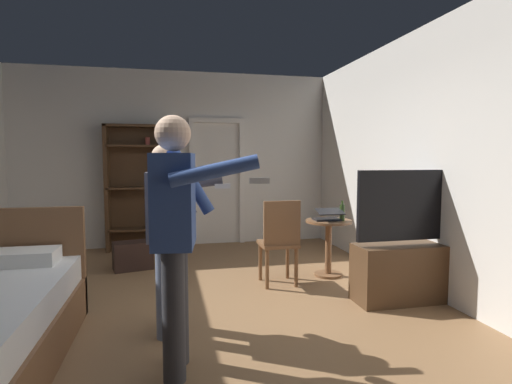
{
  "coord_description": "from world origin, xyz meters",
  "views": [
    {
      "loc": [
        -0.17,
        -3.46,
        1.47
      ],
      "look_at": [
        0.63,
        0.14,
        1.15
      ],
      "focal_mm": 28.34,
      "sensor_mm": 36.0,
      "label": 1
    }
  ],
  "objects": [
    {
      "name": "side_table",
      "position": [
        1.78,
        1.16,
        0.47
      ],
      "size": [
        0.57,
        0.57,
        0.7
      ],
      "color": "brown",
      "rests_on": "ground_plane"
    },
    {
      "name": "person_striped_shirt",
      "position": [
        -0.17,
        -0.07,
        0.9
      ],
      "size": [
        0.65,
        0.61,
        1.58
      ],
      "color": "slate",
      "rests_on": "ground_plane"
    },
    {
      "name": "ground_plane",
      "position": [
        0.0,
        0.0,
        0.0
      ],
      "size": [
        7.45,
        7.45,
        0.0
      ],
      "primitive_type": "plane",
      "color": "olive"
    },
    {
      "name": "laptop",
      "position": [
        1.75,
        1.12,
        0.75
      ],
      "size": [
        0.33,
        0.34,
        0.16
      ],
      "color": "black",
      "rests_on": "side_table"
    },
    {
      "name": "wall_back",
      "position": [
        0.0,
        3.45,
        1.44
      ],
      "size": [
        5.36,
        0.12,
        2.89
      ],
      "primitive_type": "cube",
      "color": "silver",
      "rests_on": "ground_plane"
    },
    {
      "name": "bookshelf",
      "position": [
        -0.61,
        3.22,
        1.07
      ],
      "size": [
        1.0,
        0.32,
        1.98
      ],
      "color": "#4C331E",
      "rests_on": "ground_plane"
    },
    {
      "name": "doorway_frame",
      "position": [
        0.67,
        3.37,
        1.22
      ],
      "size": [
        0.93,
        0.08,
        2.13
      ],
      "color": "white",
      "rests_on": "ground_plane"
    },
    {
      "name": "person_blue_shirt",
      "position": [
        -0.11,
        -0.74,
        1.02
      ],
      "size": [
        0.73,
        0.66,
        1.75
      ],
      "color": "#333338",
      "rests_on": "ground_plane"
    },
    {
      "name": "bottle_on_table",
      "position": [
        1.92,
        1.08,
        0.8
      ],
      "size": [
        0.06,
        0.06,
        0.25
      ],
      "color": "#364C1F",
      "rests_on": "side_table"
    },
    {
      "name": "wooden_chair",
      "position": [
        1.08,
        0.92,
        0.54
      ],
      "size": [
        0.42,
        0.42,
        0.99
      ],
      "color": "brown",
      "rests_on": "ground_plane"
    },
    {
      "name": "tv_flatscreen",
      "position": [
        2.26,
        0.16,
        0.4
      ],
      "size": [
        1.22,
        0.4,
        1.35
      ],
      "color": "#4C331E",
      "rests_on": "ground_plane"
    },
    {
      "name": "wall_right",
      "position": [
        2.62,
        0.0,
        1.44
      ],
      "size": [
        0.12,
        7.01,
        2.89
      ],
      "primitive_type": "cube",
      "color": "silver",
      "rests_on": "ground_plane"
    },
    {
      "name": "suitcase_dark",
      "position": [
        -0.62,
        1.99,
        0.18
      ],
      "size": [
        0.54,
        0.39,
        0.37
      ],
      "primitive_type": "cube",
      "rotation": [
        0.0,
        0.0,
        0.23
      ],
      "color": "black",
      "rests_on": "ground_plane"
    }
  ]
}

